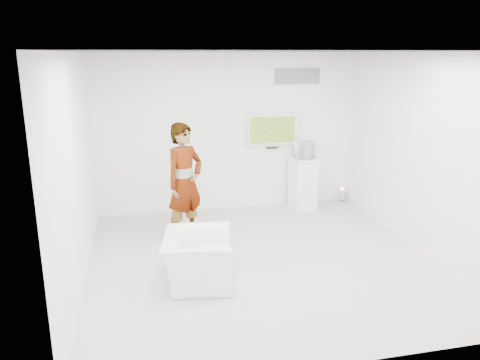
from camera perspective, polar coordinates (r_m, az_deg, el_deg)
The scene contains 10 objects.
room at distance 6.56m, azimuth 2.81°, elevation 2.18°, with size 5.01×5.01×3.00m.
tv at distance 9.10m, azimuth 3.90°, elevation 6.15°, with size 1.00×0.08×0.60m, color silver.
logo_decal at distance 9.19m, azimuth 7.01°, elevation 12.43°, with size 0.90×0.02×0.30m, color slate.
person at distance 7.54m, azimuth -6.75°, elevation -0.35°, with size 0.71×0.46×1.94m, color white.
armchair at distance 6.33m, azimuth -5.16°, elevation -9.53°, with size 1.02×0.90×0.67m, color white.
pedestal at distance 9.25m, azimuth 7.68°, elevation -0.40°, with size 0.50×0.50×1.02m, color white.
floor_uplight at distance 9.83m, azimuth 12.29°, elevation -1.83°, with size 0.20×0.20×0.31m, color silver.
vitrine at distance 9.09m, azimuth 7.83°, elevation 3.67°, with size 0.32×0.32×0.32m, color white.
console at distance 9.11m, azimuth 7.81°, elevation 3.32°, with size 0.05×0.15×0.21m, color white.
wii_remote at distance 7.65m, azimuth -6.28°, elevation 5.83°, with size 0.03×0.13×0.03m, color white.
Camera 1 is at (-1.71, -6.16, 2.98)m, focal length 35.00 mm.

